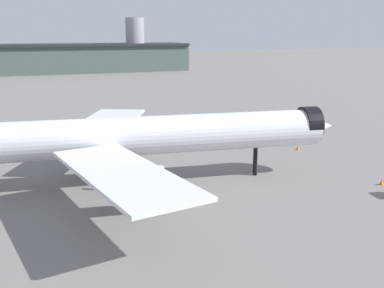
{
  "coord_description": "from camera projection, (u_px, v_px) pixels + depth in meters",
  "views": [
    {
      "loc": [
        -11.12,
        -54.78,
        20.07
      ],
      "look_at": [
        9.91,
        1.93,
        5.16
      ],
      "focal_mm": 42.36,
      "sensor_mm": 36.0,
      "label": 1
    }
  ],
  "objects": [
    {
      "name": "ground",
      "position": [
        125.0,
        192.0,
        58.43
      ],
      "size": [
        900.0,
        900.0,
        0.0
      ],
      "primitive_type": "plane",
      "color": "slate"
    },
    {
      "name": "airliner_near_gate",
      "position": [
        139.0,
        137.0,
        60.31
      ],
      "size": [
        57.01,
        51.75,
        14.97
      ],
      "rotation": [
        0.0,
        0.0,
        -0.12
      ],
      "color": "white",
      "rests_on": "ground"
    },
    {
      "name": "terminal_building",
      "position": [
        0.0,
        59.0,
        222.64
      ],
      "size": [
        193.95,
        34.37,
        27.87
      ],
      "rotation": [
        0.0,
        0.0,
        0.02
      ],
      "color": "#475651",
      "rests_on": "ground"
    },
    {
      "name": "baggage_tug_wing",
      "position": [
        263.0,
        133.0,
        88.54
      ],
      "size": [
        3.4,
        3.41,
        1.85
      ],
      "rotation": [
        0.0,
        0.0,
        5.49
      ],
      "color": "black",
      "rests_on": "ground"
    },
    {
      "name": "traffic_cone_near_nose",
      "position": [
        381.0,
        182.0,
        61.3
      ],
      "size": [
        0.61,
        0.61,
        0.77
      ],
      "primitive_type": "cone",
      "color": "#F2600C",
      "rests_on": "ground"
    },
    {
      "name": "traffic_cone_wingtip",
      "position": [
        298.0,
        148.0,
        79.61
      ],
      "size": [
        0.61,
        0.61,
        0.76
      ],
      "primitive_type": "cone",
      "color": "#F2600C",
      "rests_on": "ground"
    }
  ]
}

